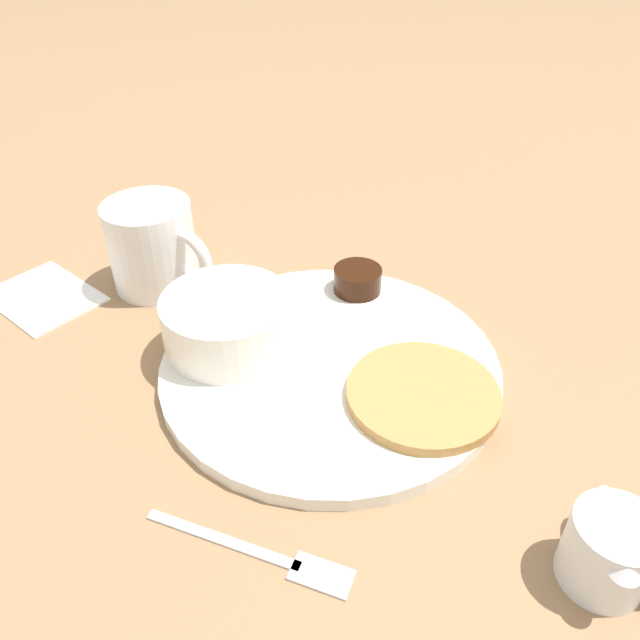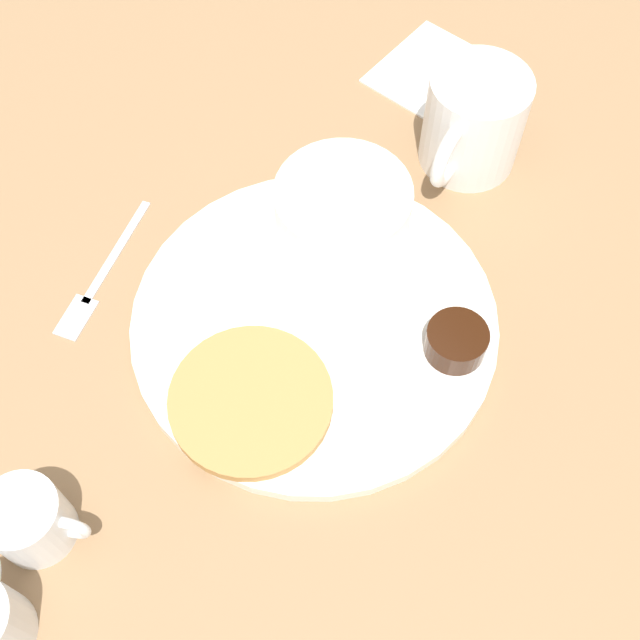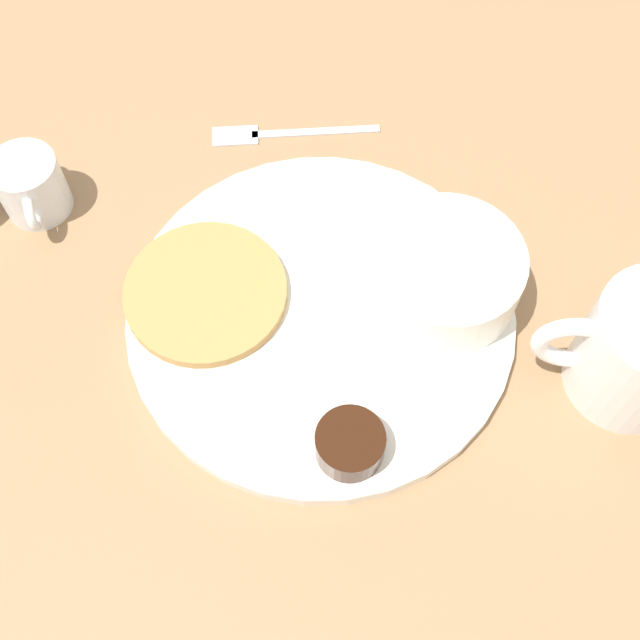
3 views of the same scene
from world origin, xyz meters
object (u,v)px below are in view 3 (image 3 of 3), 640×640
object	(u,v)px
plate	(321,313)
bowl	(445,273)
fork	(275,133)
coffee_mug	(639,351)
creamer_pitcher_near	(31,186)

from	to	relation	value
plate	bowl	distance (m)	0.09
fork	bowl	bearing A→B (deg)	155.20
bowl	coffee_mug	size ratio (longest dim) A/B	0.96
bowl	coffee_mug	xyz separation A→B (m)	(-0.14, 0.00, 0.01)
bowl	creamer_pitcher_near	distance (m)	0.32
creamer_pitcher_near	bowl	bearing A→B (deg)	-168.53
coffee_mug	bowl	bearing A→B (deg)	-1.08
bowl	creamer_pitcher_near	xyz separation A→B (m)	(0.32, 0.06, -0.01)
plate	bowl	xyz separation A→B (m)	(-0.07, -0.05, 0.03)
bowl	creamer_pitcher_near	bearing A→B (deg)	11.47
plate	bowl	world-z (taller)	bowl
plate	creamer_pitcher_near	bearing A→B (deg)	2.47
plate	coffee_mug	distance (m)	0.22
bowl	fork	size ratio (longest dim) A/B	0.85
coffee_mug	creamer_pitcher_near	bearing A→B (deg)	7.70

